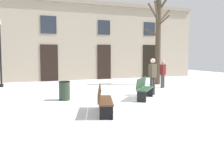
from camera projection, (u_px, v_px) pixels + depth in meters
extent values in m
plane|color=white|center=(127.00, 99.00, 11.07)|extent=(33.67, 33.67, 0.00)
cube|color=tan|center=(76.00, 40.00, 19.37)|extent=(21.04, 0.40, 6.19)
cube|color=gray|center=(76.00, 2.00, 18.91)|extent=(21.04, 0.30, 0.24)
cube|color=black|center=(49.00, 63.00, 18.53)|extent=(1.26, 0.08, 2.70)
cube|color=#262D38|center=(49.00, 25.00, 18.31)|extent=(1.14, 0.06, 1.28)
cube|color=black|center=(104.00, 62.00, 20.14)|extent=(1.12, 0.08, 2.74)
cube|color=#262D38|center=(104.00, 28.00, 19.92)|extent=(1.01, 0.06, 1.13)
cube|color=black|center=(149.00, 61.00, 21.67)|extent=(1.19, 0.08, 2.79)
cube|color=#262D38|center=(149.00, 29.00, 21.45)|extent=(1.07, 0.06, 1.12)
cylinder|color=#4C3D2D|center=(158.00, 43.00, 16.49)|extent=(0.35, 0.35, 5.47)
cylinder|color=#4C3D2D|center=(164.00, 21.00, 16.05)|extent=(0.38, 0.90, 0.63)
cylinder|color=#4C3D2D|center=(157.00, 13.00, 15.64)|extent=(1.11, 1.26, 1.21)
cylinder|color=#4C3D2D|center=(153.00, 13.00, 16.07)|extent=(0.99, 0.35, 1.13)
cylinder|color=#4C3D2D|center=(159.00, 20.00, 16.63)|extent=(0.54, 0.57, 0.98)
cylinder|color=#4C3D2D|center=(164.00, 17.00, 16.72)|extent=(1.18, 0.49, 1.08)
cylinder|color=#4C3D2D|center=(165.00, 2.00, 16.22)|extent=(0.82, 0.57, 1.30)
cylinder|color=#4C3D2D|center=(152.00, 33.00, 16.89)|extent=(0.44, 1.20, 0.67)
cylinder|color=black|center=(1.00, 56.00, 15.09)|extent=(0.10, 0.10, 3.74)
cylinder|color=black|center=(2.00, 85.00, 15.23)|extent=(0.22, 0.22, 0.20)
cylinder|color=#2D3D2D|center=(64.00, 91.00, 10.80)|extent=(0.47, 0.47, 0.79)
torus|color=black|center=(64.00, 82.00, 10.76)|extent=(0.49, 0.49, 0.04)
cube|color=#2D4C33|center=(145.00, 89.00, 11.01)|extent=(1.38, 1.48, 0.05)
cube|color=#2D4C33|center=(141.00, 83.00, 11.06)|extent=(1.14, 1.27, 0.45)
cube|color=black|center=(142.00, 97.00, 10.33)|extent=(0.32, 0.30, 0.46)
torus|color=black|center=(145.00, 101.00, 10.29)|extent=(0.14, 0.15, 0.17)
cube|color=black|center=(149.00, 92.00, 11.73)|extent=(0.32, 0.30, 0.46)
torus|color=black|center=(152.00, 95.00, 11.69)|extent=(0.14, 0.15, 0.17)
cube|color=#51331E|center=(105.00, 100.00, 8.40)|extent=(1.03, 1.93, 0.05)
cube|color=#51331E|center=(99.00, 93.00, 8.37)|extent=(0.72, 1.83, 0.43)
cube|color=black|center=(106.00, 113.00, 7.54)|extent=(0.41, 0.19, 0.43)
torus|color=black|center=(112.00, 117.00, 7.56)|extent=(0.08, 0.17, 0.17)
cube|color=black|center=(105.00, 102.00, 9.29)|extent=(0.41, 0.19, 0.43)
torus|color=black|center=(109.00, 105.00, 9.32)|extent=(0.08, 0.17, 0.17)
cylinder|color=#403D3A|center=(154.00, 86.00, 12.24)|extent=(0.14, 0.14, 0.85)
cylinder|color=#403D3A|center=(151.00, 86.00, 12.11)|extent=(0.14, 0.14, 0.85)
cube|color=#4C4233|center=(153.00, 71.00, 12.11)|extent=(0.43, 0.34, 0.66)
sphere|color=beige|center=(153.00, 61.00, 12.07)|extent=(0.23, 0.23, 0.23)
cylinder|color=#403D3A|center=(163.00, 81.00, 14.91)|extent=(0.14, 0.14, 0.78)
cylinder|color=#403D3A|center=(162.00, 81.00, 14.78)|extent=(0.14, 0.14, 0.78)
cube|color=#591919|center=(163.00, 69.00, 14.79)|extent=(0.44, 0.37, 0.60)
sphere|color=tan|center=(163.00, 62.00, 14.75)|extent=(0.22, 0.22, 0.22)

